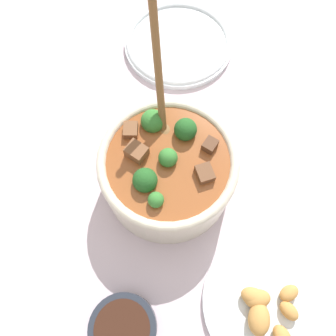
{
  "coord_description": "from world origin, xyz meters",
  "views": [
    {
      "loc": [
        -0.21,
        0.02,
        0.58
      ],
      "look_at": [
        0.0,
        0.0,
        0.07
      ],
      "focal_mm": 35.0,
      "sensor_mm": 36.0,
      "label": 1
    }
  ],
  "objects_px": {
    "condiment_bowl": "(123,328)",
    "empty_plate": "(178,43)",
    "stew_bowl": "(168,169)",
    "food_plate": "(269,305)"
  },
  "relations": [
    {
      "from": "stew_bowl",
      "to": "food_plate",
      "type": "xyz_separation_m",
      "value": [
        -0.23,
        -0.14,
        -0.05
      ]
    },
    {
      "from": "empty_plate",
      "to": "stew_bowl",
      "type": "bearing_deg",
      "value": 170.97
    },
    {
      "from": "empty_plate",
      "to": "food_plate",
      "type": "relative_size",
      "value": 1.1
    },
    {
      "from": "stew_bowl",
      "to": "food_plate",
      "type": "bearing_deg",
      "value": -147.55
    },
    {
      "from": "condiment_bowl",
      "to": "empty_plate",
      "type": "relative_size",
      "value": 0.42
    },
    {
      "from": "condiment_bowl",
      "to": "empty_plate",
      "type": "height_order",
      "value": "condiment_bowl"
    },
    {
      "from": "condiment_bowl",
      "to": "empty_plate",
      "type": "distance_m",
      "value": 0.58
    },
    {
      "from": "condiment_bowl",
      "to": "food_plate",
      "type": "xyz_separation_m",
      "value": [
        0.01,
        -0.23,
        -0.01
      ]
    },
    {
      "from": "condiment_bowl",
      "to": "food_plate",
      "type": "distance_m",
      "value": 0.23
    },
    {
      "from": "condiment_bowl",
      "to": "stew_bowl",
      "type": "bearing_deg",
      "value": -20.3
    }
  ]
}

